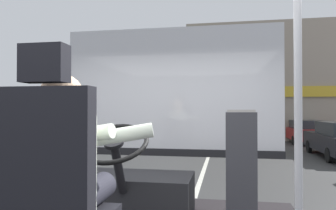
% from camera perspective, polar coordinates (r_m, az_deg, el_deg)
% --- Properties ---
extents(ground, '(18.00, 44.00, 0.06)m').
position_cam_1_polar(ground, '(10.92, 6.93, -10.49)').
color(ground, '#363636').
extents(driver_seat, '(0.48, 0.48, 1.30)m').
position_cam_1_polar(driver_seat, '(1.74, -19.75, -15.63)').
color(driver_seat, black).
rests_on(driver_seat, bus_floor).
extents(bus_driver, '(0.84, 0.59, 0.74)m').
position_cam_1_polar(bus_driver, '(1.80, -17.86, -9.69)').
color(bus_driver, '#282833').
rests_on(bus_driver, driver_seat).
extents(steering_console, '(1.10, 1.03, 0.88)m').
position_cam_1_polar(steering_console, '(3.00, -6.61, -15.72)').
color(steering_console, black).
rests_on(steering_console, bus_floor).
extents(handrail_pole, '(0.04, 0.04, 1.92)m').
position_cam_1_polar(handrail_pole, '(1.92, 22.49, -1.83)').
color(handrail_pole, '#B7B7BC').
rests_on(handrail_pole, bus_floor).
extents(fare_box, '(0.23, 0.27, 1.00)m').
position_cam_1_polar(fare_box, '(2.63, 13.02, -11.79)').
color(fare_box, '#333338').
rests_on(fare_box, bus_floor).
extents(windshield_panel, '(2.50, 0.08, 1.48)m').
position_cam_1_polar(windshield_panel, '(3.62, 0.51, -0.10)').
color(windshield_panel, silver).
extents(street_tree, '(2.98, 2.98, 5.23)m').
position_cam_1_polar(street_tree, '(14.00, -8.57, 6.98)').
color(street_tree, '#4C3828').
rests_on(street_tree, ground).
extents(shop_building, '(13.98, 5.35, 7.01)m').
position_cam_1_polar(shop_building, '(22.09, 22.52, 3.60)').
color(shop_building, gray).
rests_on(shop_building, ground).
extents(parked_car_red, '(1.82, 3.87, 1.25)m').
position_cam_1_polar(parked_car_red, '(18.72, 23.62, -4.36)').
color(parked_car_red, maroon).
rests_on(parked_car_red, ground).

